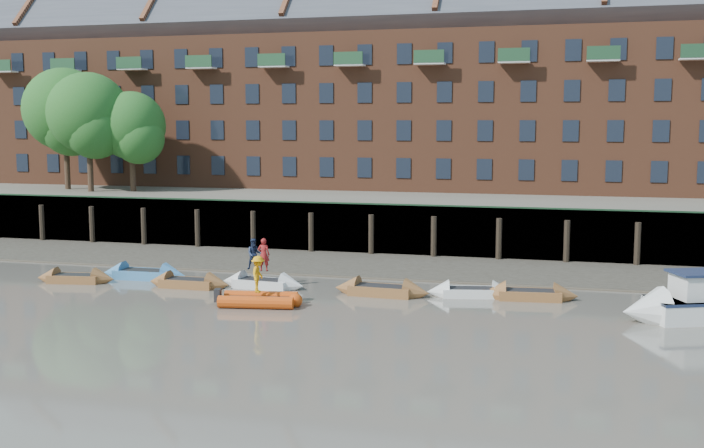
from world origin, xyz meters
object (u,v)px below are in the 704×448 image
(person_rib_crew, at_px, (258,274))
(rowboat_6, at_px, (530,295))
(rib_tender, at_px, (262,300))
(rowboat_0, at_px, (76,278))
(rowboat_2, at_px, (189,283))
(person_rower_a, at_px, (264,255))
(motor_launch, at_px, (686,305))
(person_rower_b, at_px, (254,254))
(rowboat_3, at_px, (263,283))
(rowboat_5, at_px, (471,292))
(rowboat_4, at_px, (381,290))
(rowboat_1, at_px, (144,274))

(person_rib_crew, bearing_deg, rowboat_6, -76.47)
(rib_tender, distance_m, person_rib_crew, 1.19)
(rowboat_0, distance_m, person_rib_crew, 11.70)
(rowboat_2, bearing_deg, rowboat_0, -177.48)
(person_rib_crew, bearing_deg, person_rower_a, 10.36)
(motor_launch, bearing_deg, rib_tender, -16.76)
(rowboat_2, xyz_separation_m, person_rower_b, (3.15, 1.14, 1.45))
(rowboat_3, relative_size, rowboat_5, 1.04)
(rowboat_4, height_order, rib_tender, rowboat_4)
(rowboat_1, distance_m, person_rower_b, 6.69)
(rowboat_3, bearing_deg, motor_launch, -0.98)
(rowboat_3, distance_m, rib_tender, 4.17)
(rowboat_2, relative_size, rowboat_6, 0.95)
(rowboat_3, height_order, person_rib_crew, person_rib_crew)
(rowboat_1, height_order, motor_launch, motor_launch)
(person_rower_b, distance_m, person_rib_crew, 4.52)
(person_rower_a, bearing_deg, rowboat_1, -11.57)
(rowboat_0, height_order, rib_tender, rowboat_0)
(rowboat_5, relative_size, rib_tender, 1.14)
(rowboat_2, bearing_deg, person_rower_b, 19.37)
(rib_tender, bearing_deg, rowboat_6, 12.23)
(rowboat_5, height_order, rib_tender, rowboat_5)
(rowboat_0, xyz_separation_m, rib_tender, (11.52, -2.71, 0.07))
(rowboat_1, relative_size, rowboat_6, 1.04)
(rowboat_5, bearing_deg, rowboat_0, 173.37)
(person_rower_a, bearing_deg, motor_launch, 167.94)
(rowboat_5, distance_m, person_rib_crew, 10.32)
(rowboat_5, relative_size, person_rower_a, 2.62)
(motor_launch, height_order, person_rower_b, person_rower_b)
(motor_launch, relative_size, person_rib_crew, 4.06)
(rowboat_0, distance_m, person_rower_b, 9.73)
(person_rib_crew, bearing_deg, rowboat_5, -71.34)
(rowboat_1, distance_m, rib_tender, 9.70)
(rowboat_4, xyz_separation_m, rowboat_6, (7.03, 0.88, -0.01))
(rowboat_5, bearing_deg, rowboat_6, -10.30)
(rowboat_1, bearing_deg, rowboat_6, -1.66)
(motor_launch, bearing_deg, person_rower_a, -28.47)
(rowboat_4, bearing_deg, rowboat_1, 179.64)
(person_rib_crew, bearing_deg, motor_launch, -91.31)
(rowboat_6, bearing_deg, rowboat_4, -178.81)
(rowboat_6, xyz_separation_m, person_rib_crew, (-12.01, -4.50, 1.22))
(rowboat_0, bearing_deg, motor_launch, -9.85)
(motor_launch, bearing_deg, person_rib_crew, -17.00)
(rowboat_3, xyz_separation_m, person_rower_b, (-0.54, 0.29, 1.45))
(motor_launch, distance_m, person_rower_a, 19.98)
(rowboat_2, height_order, person_rib_crew, person_rib_crew)
(rowboat_4, distance_m, person_rib_crew, 6.27)
(rowboat_2, distance_m, person_rower_b, 3.65)
(rowboat_4, height_order, rowboat_5, rowboat_4)
(rowboat_0, relative_size, rowboat_5, 0.99)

